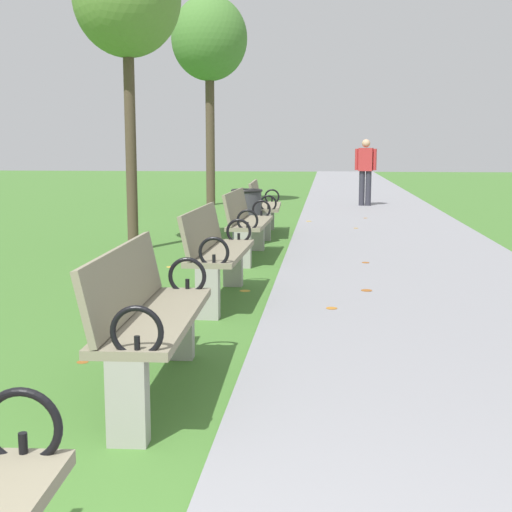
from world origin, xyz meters
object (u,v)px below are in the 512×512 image
at_px(pedestrian_walking, 366,169).
at_px(park_bench_3, 216,251).
at_px(park_bench_5, 264,206).
at_px(trash_bin, 247,217).
at_px(park_bench_2, 148,316).
at_px(park_bench_4, 247,222).
at_px(tree_2, 209,41).

bearing_deg(pedestrian_walking, park_bench_3, -100.15).
height_order(park_bench_5, trash_bin, park_bench_5).
height_order(park_bench_2, trash_bin, park_bench_2).
distance_m(park_bench_2, park_bench_4, 5.31).
bearing_deg(park_bench_4, park_bench_5, 90.00).
distance_m(park_bench_2, park_bench_5, 7.87).
bearing_deg(pedestrian_walking, park_bench_5, -108.61).
bearing_deg(pedestrian_walking, trash_bin, -106.72).
relative_size(park_bench_2, park_bench_5, 1.00).
bearing_deg(park_bench_2, trash_bin, 91.27).
relative_size(park_bench_3, pedestrian_walking, 0.99).
bearing_deg(park_bench_4, park_bench_2, -90.00).
bearing_deg(tree_2, pedestrian_walking, -1.27).
bearing_deg(park_bench_2, tree_2, 97.67).
height_order(park_bench_3, tree_2, tree_2).
relative_size(park_bench_2, trash_bin, 1.92).
distance_m(park_bench_2, trash_bin, 6.67).
bearing_deg(tree_2, park_bench_5, -72.72).
bearing_deg(park_bench_3, tree_2, 99.46).
distance_m(park_bench_4, trash_bin, 1.37).
relative_size(park_bench_4, tree_2, 0.31).
height_order(tree_2, trash_bin, tree_2).
distance_m(park_bench_5, trash_bin, 1.22).
relative_size(park_bench_5, pedestrian_walking, 1.00).
bearing_deg(park_bench_2, park_bench_4, 90.00).
distance_m(park_bench_3, trash_bin, 4.00).
relative_size(park_bench_3, park_bench_5, 1.00).
bearing_deg(park_bench_4, pedestrian_walking, 76.78).
distance_m(park_bench_2, park_bench_3, 2.66).
relative_size(park_bench_2, tree_2, 0.32).
bearing_deg(trash_bin, park_bench_2, -88.73).
xyz_separation_m(park_bench_5, pedestrian_walking, (1.99, 5.92, 0.44)).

